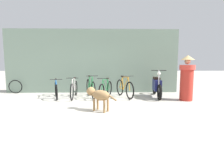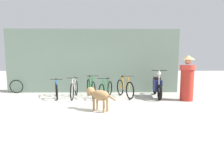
{
  "view_description": "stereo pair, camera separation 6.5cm",
  "coord_description": "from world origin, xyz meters",
  "px_view_note": "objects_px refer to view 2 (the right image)",
  "views": [
    {
      "loc": [
        0.74,
        -5.32,
        1.37
      ],
      "look_at": [
        0.89,
        0.96,
        0.65
      ],
      "focal_mm": 28.0,
      "sensor_mm": 36.0,
      "label": 1
    },
    {
      "loc": [
        0.8,
        -5.32,
        1.37
      ],
      "look_at": [
        0.89,
        0.96,
        0.65
      ],
      "focal_mm": 28.0,
      "sensor_mm": 36.0,
      "label": 2
    }
  ],
  "objects_px": {
    "bicycle_2": "(91,88)",
    "bicycle_3": "(106,89)",
    "stray_dog": "(98,95)",
    "bicycle_1": "(74,89)",
    "bicycle_4": "(125,88)",
    "bicycle_0": "(57,90)",
    "spare_tire_left": "(16,87)",
    "person_in_robes": "(187,78)",
    "motorcycle": "(157,86)"
  },
  "relations": [
    {
      "from": "bicycle_0",
      "to": "bicycle_4",
      "type": "distance_m",
      "value": 2.8
    },
    {
      "from": "bicycle_1",
      "to": "bicycle_0",
      "type": "bearing_deg",
      "value": -96.35
    },
    {
      "from": "bicycle_2",
      "to": "bicycle_1",
      "type": "bearing_deg",
      "value": -95.36
    },
    {
      "from": "bicycle_3",
      "to": "motorcycle",
      "type": "bearing_deg",
      "value": 108.24
    },
    {
      "from": "bicycle_2",
      "to": "motorcycle",
      "type": "height_order",
      "value": "motorcycle"
    },
    {
      "from": "bicycle_2",
      "to": "bicycle_0",
      "type": "bearing_deg",
      "value": -103.45
    },
    {
      "from": "bicycle_0",
      "to": "motorcycle",
      "type": "relative_size",
      "value": 0.82
    },
    {
      "from": "bicycle_1",
      "to": "person_in_robes",
      "type": "relative_size",
      "value": 1.02
    },
    {
      "from": "bicycle_2",
      "to": "bicycle_3",
      "type": "distance_m",
      "value": 0.64
    },
    {
      "from": "bicycle_1",
      "to": "motorcycle",
      "type": "xyz_separation_m",
      "value": [
        3.42,
        0.11,
        0.1
      ]
    },
    {
      "from": "bicycle_0",
      "to": "person_in_robes",
      "type": "height_order",
      "value": "person_in_robes"
    },
    {
      "from": "bicycle_0",
      "to": "bicycle_4",
      "type": "bearing_deg",
      "value": 72.5
    },
    {
      "from": "bicycle_0",
      "to": "bicycle_4",
      "type": "relative_size",
      "value": 0.98
    },
    {
      "from": "stray_dog",
      "to": "person_in_robes",
      "type": "height_order",
      "value": "person_in_robes"
    },
    {
      "from": "stray_dog",
      "to": "person_in_robes",
      "type": "xyz_separation_m",
      "value": [
        3.24,
        1.4,
        0.41
      ]
    },
    {
      "from": "bicycle_1",
      "to": "bicycle_4",
      "type": "xyz_separation_m",
      "value": [
        2.06,
        0.09,
        0.02
      ]
    },
    {
      "from": "bicycle_0",
      "to": "bicycle_2",
      "type": "relative_size",
      "value": 0.92
    },
    {
      "from": "bicycle_2",
      "to": "bicycle_4",
      "type": "distance_m",
      "value": 1.41
    },
    {
      "from": "bicycle_0",
      "to": "spare_tire_left",
      "type": "relative_size",
      "value": 2.52
    },
    {
      "from": "bicycle_2",
      "to": "person_in_robes",
      "type": "height_order",
      "value": "person_in_robes"
    },
    {
      "from": "bicycle_4",
      "to": "motorcycle",
      "type": "xyz_separation_m",
      "value": [
        1.35,
        0.01,
        0.08
      ]
    },
    {
      "from": "stray_dog",
      "to": "spare_tire_left",
      "type": "height_order",
      "value": "stray_dog"
    },
    {
      "from": "stray_dog",
      "to": "spare_tire_left",
      "type": "distance_m",
      "value": 5.15
    },
    {
      "from": "bicycle_4",
      "to": "stray_dog",
      "type": "distance_m",
      "value": 2.31
    },
    {
      "from": "bicycle_4",
      "to": "person_in_robes",
      "type": "bearing_deg",
      "value": 54.23
    },
    {
      "from": "person_in_robes",
      "to": "bicycle_3",
      "type": "bearing_deg",
      "value": -52.23
    },
    {
      "from": "spare_tire_left",
      "to": "person_in_robes",
      "type": "bearing_deg",
      "value": -13.59
    },
    {
      "from": "bicycle_2",
      "to": "stray_dog",
      "type": "height_order",
      "value": "bicycle_2"
    },
    {
      "from": "motorcycle",
      "to": "bicycle_4",
      "type": "bearing_deg",
      "value": -82.55
    },
    {
      "from": "bicycle_0",
      "to": "bicycle_1",
      "type": "xyz_separation_m",
      "value": [
        0.74,
        -0.05,
        0.03
      ]
    },
    {
      "from": "bicycle_2",
      "to": "bicycle_4",
      "type": "relative_size",
      "value": 1.06
    },
    {
      "from": "bicycle_2",
      "to": "bicycle_4",
      "type": "height_order",
      "value": "bicycle_2"
    },
    {
      "from": "motorcycle",
      "to": "stray_dog",
      "type": "xyz_separation_m",
      "value": [
        -2.32,
        -2.11,
        0.02
      ]
    },
    {
      "from": "stray_dog",
      "to": "motorcycle",
      "type": "bearing_deg",
      "value": -101.11
    },
    {
      "from": "bicycle_1",
      "to": "bicycle_4",
      "type": "bearing_deg",
      "value": 90.35
    },
    {
      "from": "bicycle_3",
      "to": "person_in_robes",
      "type": "xyz_separation_m",
      "value": [
        3.05,
        -0.66,
        0.53
      ]
    },
    {
      "from": "bicycle_1",
      "to": "bicycle_4",
      "type": "height_order",
      "value": "bicycle_4"
    },
    {
      "from": "bicycle_2",
      "to": "stray_dog",
      "type": "relative_size",
      "value": 1.83
    },
    {
      "from": "bicycle_2",
      "to": "motorcycle",
      "type": "relative_size",
      "value": 0.89
    },
    {
      "from": "person_in_robes",
      "to": "spare_tire_left",
      "type": "bearing_deg",
      "value": -53.63
    },
    {
      "from": "person_in_robes",
      "to": "spare_tire_left",
      "type": "xyz_separation_m",
      "value": [
        -7.3,
        1.76,
        -0.55
      ]
    },
    {
      "from": "spare_tire_left",
      "to": "bicycle_4",
      "type": "bearing_deg",
      "value": -12.03
    },
    {
      "from": "bicycle_1",
      "to": "motorcycle",
      "type": "distance_m",
      "value": 3.42
    },
    {
      "from": "bicycle_4",
      "to": "spare_tire_left",
      "type": "bearing_deg",
      "value": -120.85
    },
    {
      "from": "motorcycle",
      "to": "stray_dog",
      "type": "height_order",
      "value": "motorcycle"
    },
    {
      "from": "motorcycle",
      "to": "person_in_robes",
      "type": "xyz_separation_m",
      "value": [
        0.92,
        -0.7,
        0.42
      ]
    },
    {
      "from": "bicycle_1",
      "to": "bicycle_2",
      "type": "relative_size",
      "value": 1.01
    },
    {
      "from": "bicycle_1",
      "to": "bicycle_4",
      "type": "relative_size",
      "value": 1.07
    },
    {
      "from": "bicycle_3",
      "to": "stray_dog",
      "type": "xyz_separation_m",
      "value": [
        -0.19,
        -2.06,
        0.13
      ]
    },
    {
      "from": "spare_tire_left",
      "to": "bicycle_3",
      "type": "bearing_deg",
      "value": -14.58
    }
  ]
}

